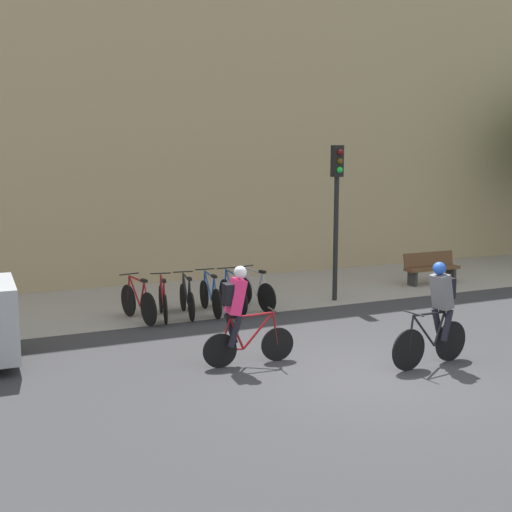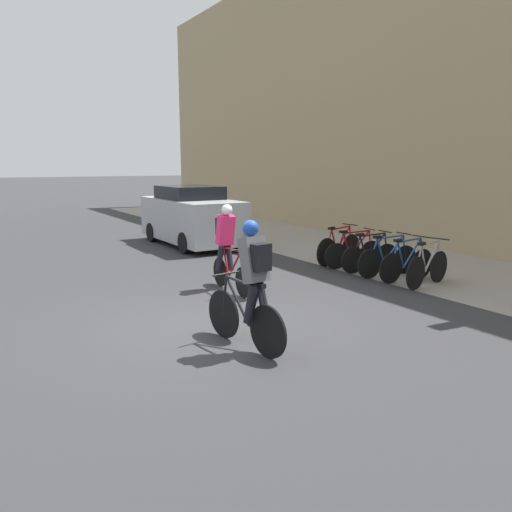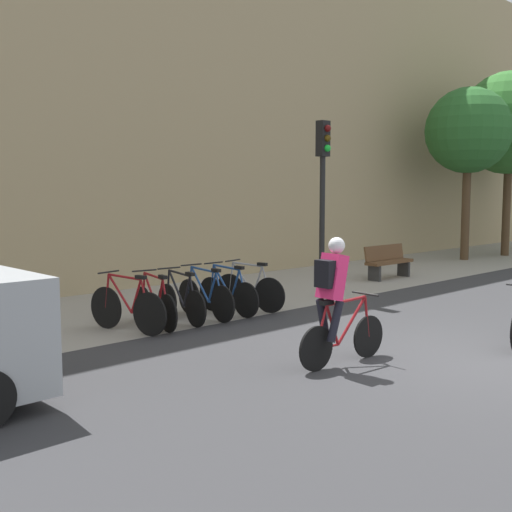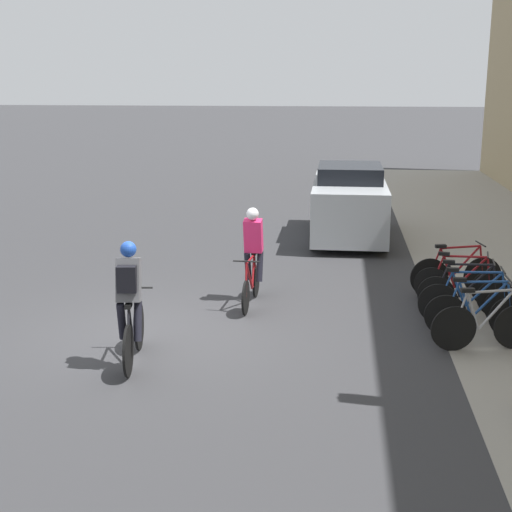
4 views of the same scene
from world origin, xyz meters
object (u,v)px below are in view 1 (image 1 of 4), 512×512
Objects in this scene: traffic_light_pole at (337,195)px; parked_bike_2 at (187,299)px; parked_bike_3 at (210,296)px; parked_bike_4 at (233,294)px; bench at (431,267)px; parked_bike_1 at (163,301)px; cyclist_grey at (438,311)px; parked_bike_0 at (138,302)px; cyclist_pink at (239,312)px; parked_bike_5 at (255,292)px.

parked_bike_2 is at bearing -179.86° from traffic_light_pole.
parked_bike_3 is 1.04× the size of parked_bike_4.
parked_bike_3 is at bearing -173.84° from bench.
parked_bike_1 is at bearing -179.99° from parked_bike_2.
parked_bike_2 is 0.98× the size of parked_bike_4.
parked_bike_1 is 4.97m from traffic_light_pole.
traffic_light_pole is at bearing 78.89° from cyclist_grey.
parked_bike_3 is at bearing -0.04° from parked_bike_2.
parked_bike_0 is at bearing -179.90° from traffic_light_pole.
cyclist_pink reaches higher than parked_bike_5.
cyclist_grey reaches higher than cyclist_pink.
cyclist_grey is 7.37m from bench.
parked_bike_3 is 1.03× the size of bench.
parked_bike_5 is at bearing 0.08° from parked_bike_3.
bench is at bearing 7.33° from parked_bike_5.
cyclist_grey is at bearing -51.49° from parked_bike_0.
cyclist_pink is 5.81m from traffic_light_pole.
bench is at bearing 11.59° from traffic_light_pole.
parked_bike_5 reaches higher than parked_bike_3.
parked_bike_3 is 0.45× the size of traffic_light_pole.
parked_bike_2 is 4.48m from traffic_light_pole.
bench is at bearing 4.96° from parked_bike_0.
parked_bike_2 is at bearing -179.96° from parked_bike_5.
parked_bike_0 is 1.02× the size of bench.
cyclist_pink is 1.07× the size of parked_bike_5.
cyclist_grey is 6.11m from parked_bike_1.
bench is (7.71, 4.45, -0.48)m from cyclist_pink.
parked_bike_0 is at bearing 179.95° from parked_bike_2.
bench is at bearing 5.31° from parked_bike_1.
cyclist_pink reaches higher than parked_bike_4.
cyclist_pink is 0.97× the size of cyclist_grey.
parked_bike_5 is 0.42× the size of traffic_light_pole.
cyclist_pink is at bearing -110.42° from parked_bike_4.
parked_bike_2 is (0.56, 0.00, -0.00)m from parked_bike_1.
cyclist_pink is 0.45× the size of traffic_light_pole.
cyclist_grey is at bearing -55.58° from parked_bike_1.
parked_bike_3 reaches higher than parked_bike_1.
cyclist_pink is at bearing -94.05° from parked_bike_2.
cyclist_pink is 3.84m from parked_bike_0.
parked_bike_0 is (-4.00, 5.02, -0.53)m from cyclist_grey.
bench is (8.01, 0.74, 0.08)m from parked_bike_1.
parked_bike_1 reaches higher than bench.
parked_bike_1 is at bearing -0.10° from parked_bike_0.
parked_bike_2 is (0.26, 3.70, -0.56)m from cyclist_pink.
parked_bike_4 is 0.43× the size of traffic_light_pole.
cyclist_grey is 1.09× the size of parked_bike_4.
traffic_light_pole reaches higher than parked_bike_3.
parked_bike_2 is 7.49m from bench.
cyclist_grey reaches higher than parked_bike_0.
parked_bike_1 is 8.04m from bench.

